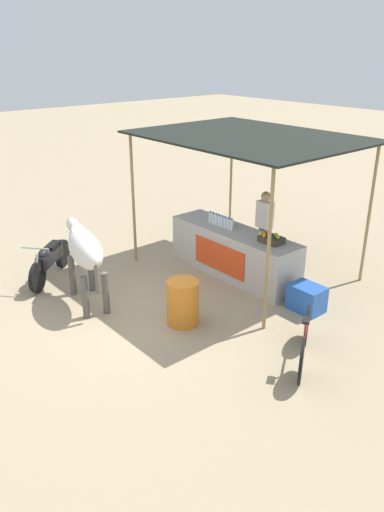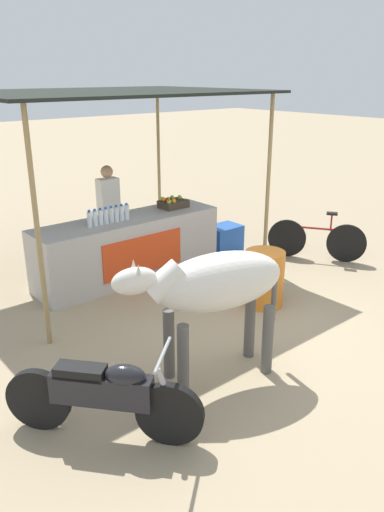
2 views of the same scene
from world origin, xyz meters
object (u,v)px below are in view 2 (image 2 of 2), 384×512
Objects in this scene: vendor_behind_counter at (109,214)px; motorcycle_parked at (104,394)px; water_barrel at (264,278)px; bicycle_leaning at (317,240)px; fruit_crate at (172,203)px; stall_counter at (129,248)px; cooler_box at (224,239)px; cow at (214,287)px.

vendor_behind_counter is 1.16× the size of motorcycle_parked.
bicycle_leaning is at bearing 17.61° from water_barrel.
fruit_crate is 4.41m from motorcycle_parked.
stall_counter is 3.24m from bicycle_leaning.
bicycle_leaning is at bearing 17.25° from motorcycle_parked.
stall_counter is 1.97m from cooler_box.
vendor_behind_counter reaches higher than cow.
motorcycle_parked is (-3.07, -0.94, 0.04)m from water_barrel.
cooler_box is (1.04, -0.15, -0.80)m from fruit_crate.
fruit_crate is 1.32m from cooler_box.
stall_counter is at bearing 177.16° from cooler_box.
fruit_crate is (0.92, 0.05, 0.56)m from stall_counter.
cooler_box is at bearing 126.25° from bicycle_leaning.
cooler_box is 4.04m from cow.
bicycle_leaning is at bearing -25.71° from stall_counter.
cow is at bearing -120.87° from fruit_crate.
stall_counter is at bearing 53.60° from motorcycle_parked.
fruit_crate reaches higher than water_barrel.
motorcycle_parked is (-4.16, -2.89, 0.19)m from cooler_box.
motorcycle_parked is at bearing -145.18° from cooler_box.
fruit_crate reaches higher than stall_counter.
stall_counter reaches higher than motorcycle_parked.
bicycle_leaning reaches higher than cooler_box.
stall_counter is 0.85m from vendor_behind_counter.
fruit_crate reaches higher than cooler_box.
vendor_behind_counter is at bearing 104.79° from water_barrel.
cow reaches higher than fruit_crate.
vendor_behind_counter is (0.13, 0.75, 0.37)m from stall_counter.
water_barrel is (-1.09, -1.96, 0.15)m from cooler_box.
fruit_crate is 2.20m from water_barrel.
fruit_crate is 0.27× the size of vendor_behind_counter.
fruit_crate is at bearing 143.88° from bicycle_leaning.
cow reaches higher than cooler_box.
vendor_behind_counter reaches higher than stall_counter.
cow is (-2.81, -2.80, 0.79)m from cooler_box.
cooler_box is (1.96, -0.10, -0.24)m from stall_counter.
water_barrel reaches higher than cooler_box.
fruit_crate is at bearing 3.36° from stall_counter.
cooler_box is at bearing -8.27° from fruit_crate.
fruit_crate reaches higher than motorcycle_parked.
bicycle_leaning is (0.96, -1.31, 0.11)m from cooler_box.
water_barrel is 2.15m from bicycle_leaning.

